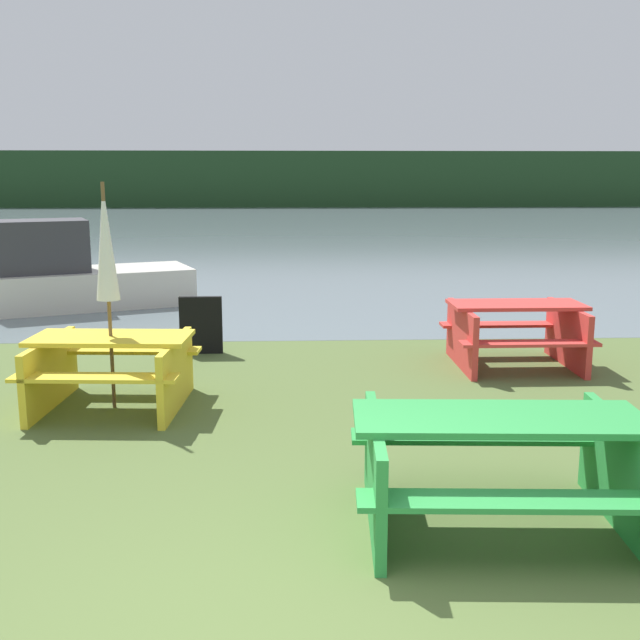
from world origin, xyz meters
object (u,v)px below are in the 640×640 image
Objects in this scene: picnic_table_red at (515,329)px; boat at (67,276)px; picnic_table_yellow at (112,364)px; picnic_table_green at (498,459)px; signboard at (201,325)px; umbrella_white at (106,244)px.

boat reaches higher than picnic_table_red.
picnic_table_yellow is 0.40× the size of boat.
picnic_table_green is 4.40m from picnic_table_red.
picnic_table_red reaches higher than signboard.
boat is (-2.12, 5.89, 0.11)m from picnic_table_yellow.
boat is at bearing 146.35° from picnic_table_red.
umbrella_white reaches higher than signboard.
picnic_table_green is 2.63× the size of signboard.
picnic_table_yellow is at bearing 104.04° from umbrella_white.
boat reaches higher than signboard.
umbrella_white is 2.70m from signboard.
picnic_table_green is 4.29m from umbrella_white.
picnic_table_red is 3.98m from signboard.
picnic_table_green is at bearing -80.20° from boat.
signboard is (2.73, -3.59, -0.18)m from boat.
picnic_table_yellow is 0.73× the size of umbrella_white.
picnic_table_yellow is at bearing -161.76° from picnic_table_red.
umbrella_white is 0.54× the size of boat.
boat is at bearing 127.33° from signboard.
picnic_table_red is at bearing -55.28° from boat.
umbrella_white is 2.98× the size of signboard.
boat is at bearing 121.43° from picnic_table_green.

